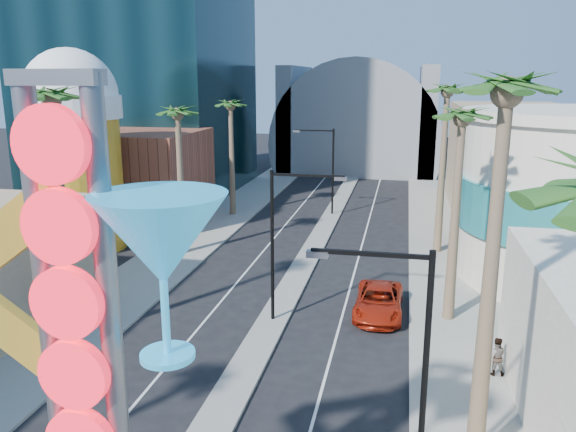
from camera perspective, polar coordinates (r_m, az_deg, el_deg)
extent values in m
cube|color=gray|center=(46.11, -8.78, -1.84)|extent=(5.00, 100.00, 0.15)
cube|color=gray|center=(43.42, 15.48, -3.18)|extent=(5.00, 100.00, 0.15)
cube|color=gray|center=(46.62, 3.54, -1.53)|extent=(1.60, 84.00, 0.15)
cube|color=brown|center=(50.51, -14.69, 3.80)|extent=(10.00, 10.00, 8.00)
cube|color=#998163|center=(55.85, 21.72, 5.23)|extent=(10.00, 20.00, 10.00)
cylinder|color=#A87316|center=(43.97, -20.53, 3.26)|extent=(6.40, 6.40, 10.00)
cylinder|color=white|center=(43.39, -21.14, 10.28)|extent=(7.00, 7.00, 1.60)
sphere|color=white|center=(43.36, -21.23, 11.33)|extent=(6.60, 6.60, 6.60)
cylinder|color=slate|center=(79.22, 7.19, 7.62)|extent=(22.00, 16.00, 22.00)
cube|color=slate|center=(80.18, 0.74, 9.95)|extent=(2.00, 16.00, 14.00)
cube|color=slate|center=(78.75, 13.88, 9.49)|extent=(2.00, 16.00, 14.00)
cylinder|color=slate|center=(13.22, -22.70, -13.75)|extent=(0.44, 0.44, 12.00)
cylinder|color=slate|center=(12.53, -17.21, -14.84)|extent=(0.44, 0.44, 12.00)
cube|color=slate|center=(11.44, -22.51, 12.90)|extent=(1.80, 0.50, 0.30)
cylinder|color=red|center=(11.21, -22.94, 6.69)|extent=(1.50, 0.25, 1.50)
cylinder|color=red|center=(11.48, -22.22, -0.99)|extent=(1.50, 0.25, 1.50)
cylinder|color=red|center=(11.94, -21.55, -8.20)|extent=(1.50, 0.25, 1.50)
cylinder|color=red|center=(12.58, -20.91, -14.78)|extent=(1.50, 0.25, 1.50)
cube|color=gold|center=(12.80, -27.15, -2.13)|extent=(3.47, 0.25, 2.80)
cube|color=gold|center=(13.44, -26.20, -10.37)|extent=(3.47, 0.25, 2.80)
cone|color=#218DC0|center=(10.92, -12.76, -2.38)|extent=(2.60, 2.60, 1.80)
cylinder|color=#218DC0|center=(11.46, -12.33, -10.08)|extent=(0.16, 0.16, 1.60)
cylinder|color=#218DC0|center=(11.80, -12.13, -13.64)|extent=(1.10, 1.10, 0.12)
cylinder|color=black|center=(28.52, -1.60, -3.29)|extent=(0.18, 0.18, 8.00)
cube|color=black|center=(27.29, 2.03, 4.14)|extent=(3.60, 0.12, 0.12)
cube|color=slate|center=(27.09, 5.37, 3.80)|extent=(0.60, 0.25, 0.18)
cylinder|color=black|center=(51.60, 4.58, 4.41)|extent=(0.18, 0.18, 8.00)
cube|color=black|center=(51.37, 2.64, 8.67)|extent=(3.60, 0.12, 0.12)
cube|color=slate|center=(51.66, 0.87, 8.60)|extent=(0.60, 0.25, 0.18)
cylinder|color=black|center=(16.78, 13.66, -16.57)|extent=(0.18, 0.18, 8.00)
cube|color=black|center=(15.24, 8.37, -3.83)|extent=(3.24, 0.12, 0.12)
cube|color=slate|center=(15.41, 3.00, -3.89)|extent=(0.60, 0.25, 0.18)
cylinder|color=brown|center=(28.04, -21.82, -0.88)|extent=(0.40, 0.40, 11.50)
sphere|color=#1E4E1A|center=(27.26, -22.91, 10.90)|extent=(2.40, 2.40, 2.40)
cylinder|color=brown|center=(40.29, -10.84, 3.00)|extent=(0.40, 0.40, 10.00)
sphere|color=#1E4E1A|center=(39.68, -11.16, 10.11)|extent=(2.40, 2.40, 2.40)
cylinder|color=brown|center=(51.42, -5.73, 5.48)|extent=(0.40, 0.40, 10.00)
sphere|color=#1E4E1A|center=(50.94, -5.87, 11.05)|extent=(2.40, 2.40, 2.40)
cylinder|color=brown|center=(17.90, 19.68, -7.92)|extent=(0.40, 0.40, 12.00)
sphere|color=#1E4E1A|center=(16.73, 21.36, 11.59)|extent=(2.40, 2.40, 2.40)
cylinder|color=brown|center=(29.51, 16.58, -0.76)|extent=(0.40, 0.40, 10.50)
sphere|color=#1E4E1A|center=(28.70, 17.30, 9.44)|extent=(2.40, 2.40, 2.40)
cylinder|color=brown|center=(41.14, 15.36, 4.04)|extent=(0.40, 0.40, 11.50)
sphere|color=#1E4E1A|center=(40.61, 15.89, 12.05)|extent=(2.40, 2.40, 2.40)
imported|color=#AC210D|center=(30.83, 9.20, -8.54)|extent=(2.51, 5.41, 1.50)
imported|color=gray|center=(25.92, 20.37, -13.21)|extent=(0.84, 0.67, 1.66)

